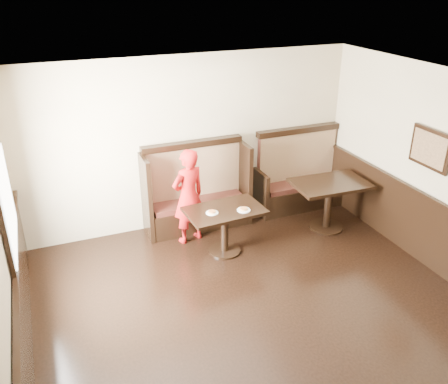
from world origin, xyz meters
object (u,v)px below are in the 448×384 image
table_main (225,219)px  child (188,196)px  table_neighbor (329,194)px  booth_main (196,197)px  booth_neighbor (299,181)px

table_main → child: child is taller
table_neighbor → child: size_ratio=0.80×
table_neighbor → booth_main: bearing=157.7°
table_main → table_neighbor: 1.86m
table_main → child: 0.69m
booth_neighbor → table_main: size_ratio=1.40×
child → table_neighbor: bearing=151.2°
booth_neighbor → child: size_ratio=1.07×
table_main → child: bearing=122.2°
booth_neighbor → child: child is taller
table_main → booth_main: bearing=93.3°
booth_main → table_main: (0.12, -0.96, 0.03)m
booth_main → booth_neighbor: (1.95, -0.00, -0.05)m
booth_neighbor → table_neighbor: (0.03, -0.91, 0.14)m
booth_main → booth_neighbor: same height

